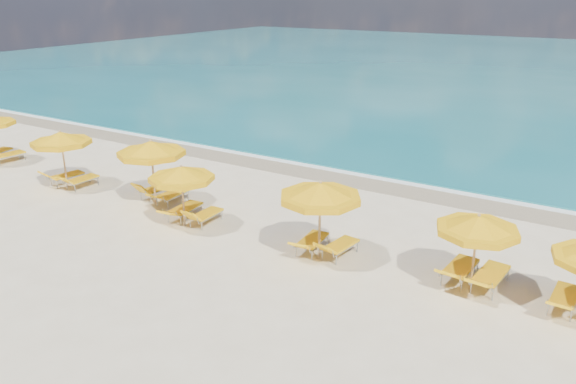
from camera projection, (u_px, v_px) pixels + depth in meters
The scene contains 22 objects.
ground_plane at pixel (264, 240), 18.41m from camera, with size 120.00×120.00×0.00m, color beige.
ocean at pixel (528, 69), 56.82m from camera, with size 120.00×80.00×0.30m, color #126268.
wet_sand_band at pixel (359, 178), 24.33m from camera, with size 120.00×2.60×0.01m, color tan.
foam_line at pixel (367, 173), 24.97m from camera, with size 120.00×1.20×0.03m, color white.
whitecap_near at pixel (336, 120), 34.96m from camera, with size 14.00×0.36×0.05m, color white.
umbrella_1 at pixel (61, 139), 22.54m from camera, with size 2.50×2.50×2.42m.
umbrella_2 at pixel (151, 149), 20.68m from camera, with size 2.73×2.73×2.56m.
umbrella_3 at pixel (181, 174), 18.71m from camera, with size 2.34×2.34×2.25m.
umbrella_4 at pixel (320, 192), 16.42m from camera, with size 2.82×2.82×2.51m.
umbrella_5 at pixel (478, 225), 14.73m from camera, with size 2.32×2.32×2.24m.
lounger_0_right at pixel (8, 158), 26.52m from camera, with size 0.80×1.84×0.83m.
lounger_1_left at pixel (66, 179), 23.58m from camera, with size 0.88×1.83×0.78m.
lounger_1_right at pixel (82, 183), 23.15m from camera, with size 0.64×1.74×0.75m.
lounger_2_left at pixel (156, 192), 22.04m from camera, with size 0.67×1.75×0.85m.
lounger_2_right at pixel (172, 198), 21.45m from camera, with size 0.66×1.87×0.70m.
lounger_3_left at pixel (184, 213), 20.03m from camera, with size 0.73×1.94×0.68m.
lounger_3_right at pixel (205, 218), 19.56m from camera, with size 0.61×1.69×0.81m.
lounger_4_left at pixel (311, 245), 17.51m from camera, with size 0.75×1.88×0.74m.
lounger_4_right at pixel (339, 250), 17.20m from camera, with size 0.80×1.80×0.77m.
lounger_5_left at pixel (459, 273), 15.77m from camera, with size 0.79×2.01×0.78m.
lounger_5_right at pixel (489, 280), 15.37m from camera, with size 0.84×2.09×0.75m.
lounger_6_left at pixel (564, 302), 14.37m from camera, with size 0.68×1.87×0.70m.
Camera 1 is at (9.44, -13.86, 7.78)m, focal length 35.00 mm.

